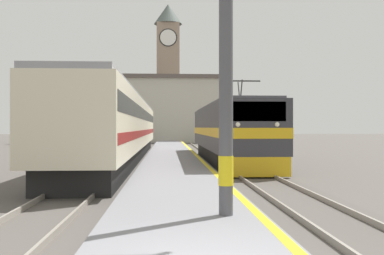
{
  "coord_description": "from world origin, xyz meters",
  "views": [
    {
      "loc": [
        -0.37,
        -5.57,
        2.11
      ],
      "look_at": [
        1.5,
        27.48,
        2.08
      ],
      "focal_mm": 42.0,
      "sensor_mm": 36.0,
      "label": 1
    }
  ],
  "objects_px": {
    "catenary_mast": "(230,13)",
    "locomotive_train": "(228,133)",
    "passenger_train": "(123,127)",
    "clock_tower": "(168,68)"
  },
  "relations": [
    {
      "from": "passenger_train",
      "to": "catenary_mast",
      "type": "bearing_deg",
      "value": -78.66
    },
    {
      "from": "locomotive_train",
      "to": "clock_tower",
      "type": "height_order",
      "value": "clock_tower"
    },
    {
      "from": "locomotive_train",
      "to": "catenary_mast",
      "type": "distance_m",
      "value": 17.83
    },
    {
      "from": "catenary_mast",
      "to": "locomotive_train",
      "type": "bearing_deg",
      "value": 82.24
    },
    {
      "from": "passenger_train",
      "to": "catenary_mast",
      "type": "height_order",
      "value": "catenary_mast"
    },
    {
      "from": "clock_tower",
      "to": "catenary_mast",
      "type": "bearing_deg",
      "value": -88.99
    },
    {
      "from": "passenger_train",
      "to": "locomotive_train",
      "type": "bearing_deg",
      "value": -25.72
    },
    {
      "from": "locomotive_train",
      "to": "passenger_train",
      "type": "relative_size",
      "value": 0.51
    },
    {
      "from": "passenger_train",
      "to": "clock_tower",
      "type": "relative_size",
      "value": 1.61
    },
    {
      "from": "clock_tower",
      "to": "passenger_train",
      "type": "bearing_deg",
      "value": -94.39
    }
  ]
}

